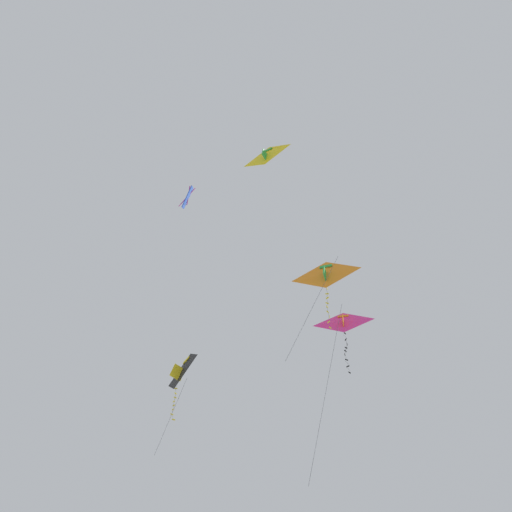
{
  "coord_description": "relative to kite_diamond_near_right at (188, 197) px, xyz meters",
  "views": [
    {
      "loc": [
        -24.44,
        -14.45,
        0.5
      ],
      "look_at": [
        0.43,
        0.13,
        24.6
      ],
      "focal_mm": 43.57,
      "sensor_mm": 36.0,
      "label": 1
    }
  ],
  "objects": [
    {
      "name": "kite_delta_near_left",
      "position": [
        0.62,
        -6.08,
        1.57
      ],
      "size": [
        0.92,
        2.75,
        1.71
      ],
      "rotation": [
        0.25,
        0.0,
        1.53
      ],
      "color": "yellow"
    },
    {
      "name": "kite_diamond_near_right",
      "position": [
        0.0,
        0.0,
        0.0
      ],
      "size": [
        1.58,
        1.81,
        2.49
      ],
      "rotation": [
        0.43,
        0.0,
        1.16
      ],
      "color": "blue"
    },
    {
      "name": "kite_delta_far_centre",
      "position": [
        -0.5,
        -10.12,
        -11.3
      ],
      "size": [
        2.53,
        3.21,
        6.4
      ],
      "rotation": [
        0.32,
        0.0,
        1.78
      ],
      "color": "orange"
    },
    {
      "name": "kite_delta_mid_left",
      "position": [
        0.67,
        -0.26,
        -13.62
      ],
      "size": [
        2.18,
        2.85,
        6.2
      ],
      "rotation": [
        0.32,
        0.0,
        1.04
      ],
      "color": "black"
    },
    {
      "name": "kite_delta_low_drifter",
      "position": [
        1.96,
        -9.87,
        -12.8
      ],
      "size": [
        3.19,
        3.29,
        9.42
      ],
      "rotation": [
        0.49,
        0.0,
        1.89
      ],
      "color": "#DB2D93"
    }
  ]
}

